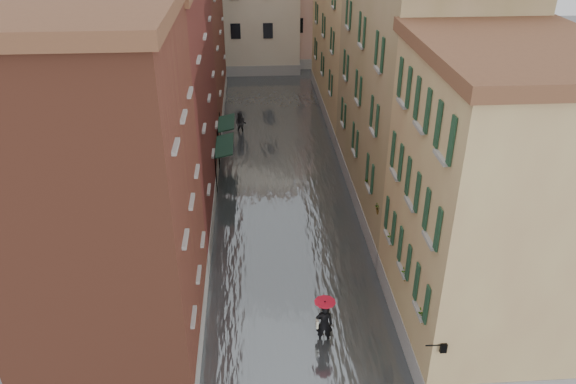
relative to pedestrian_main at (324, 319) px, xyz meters
name	(u,v)px	position (x,y,z in m)	size (l,w,h in m)	color
ground	(297,305)	(-0.91, 2.35, -1.20)	(120.00, 120.00, 0.00)	#5B5B5D
floodwater	(280,172)	(-0.91, 15.35, -1.10)	(10.00, 60.00, 0.20)	#505558
building_left_near	(104,206)	(-7.91, 0.35, 5.30)	(6.00, 8.00, 13.00)	brown
building_left_mid	(151,105)	(-7.91, 11.35, 5.05)	(6.00, 14.00, 12.50)	#571D1B
building_left_far	(179,27)	(-7.91, 26.35, 5.80)	(6.00, 16.00, 14.00)	brown
building_right_near	(489,211)	(6.09, 0.35, 4.55)	(6.00, 8.00, 11.50)	#A88056
building_right_mid	(414,95)	(6.09, 11.35, 5.30)	(6.00, 14.00, 13.00)	tan
building_right_far	(362,41)	(6.09, 26.35, 4.55)	(6.00, 16.00, 11.50)	#A88056
building_end_cream	(235,0)	(-3.91, 40.35, 5.30)	(12.00, 9.00, 13.00)	beige
building_end_pink	(324,0)	(5.09, 42.35, 4.80)	(10.00, 9.00, 12.00)	tan
awning_near	(224,146)	(-4.39, 14.29, 1.28)	(1.09, 3.31, 2.80)	#173426
awning_far	(226,124)	(-4.40, 17.94, 1.26)	(1.09, 2.81, 2.80)	#173426
wall_lantern	(442,347)	(3.42, -3.65, 1.81)	(0.71, 0.22, 0.35)	black
window_planters	(394,232)	(3.21, 2.62, 2.31)	(0.59, 10.82, 0.84)	#A16034
pedestrian_main	(324,319)	(0.00, 0.00, 0.00)	(0.86, 0.86, 2.06)	black
pedestrian_far	(241,124)	(-3.49, 21.92, -0.32)	(0.86, 0.67, 1.76)	black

